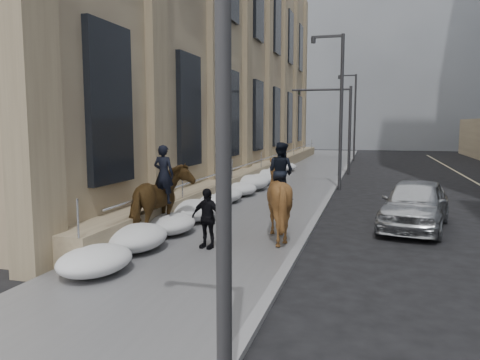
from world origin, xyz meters
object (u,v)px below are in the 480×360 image
(mounted_horse_right, at_px, (278,196))
(pedestrian, at_px, (207,218))
(car_silver, at_px, (415,204))
(mounted_horse_left, at_px, (162,200))

(mounted_horse_right, xyz_separation_m, pedestrian, (-1.60, -1.70, -0.41))
(pedestrian, bearing_deg, mounted_horse_right, 59.44)
(mounted_horse_right, bearing_deg, car_silver, -119.79)
(pedestrian, bearing_deg, car_silver, 51.98)
(mounted_horse_right, distance_m, car_silver, 5.03)
(pedestrian, relative_size, car_silver, 0.34)
(mounted_horse_left, relative_size, pedestrian, 1.68)
(mounted_horse_right, height_order, pedestrian, mounted_horse_right)
(mounted_horse_left, distance_m, mounted_horse_right, 3.41)
(mounted_horse_right, bearing_deg, mounted_horse_left, 40.38)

